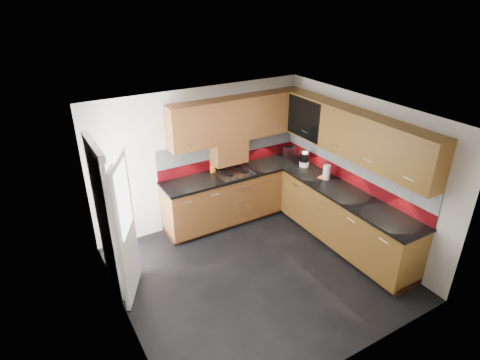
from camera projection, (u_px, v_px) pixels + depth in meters
room at (259, 183)px, 5.29m from camera, size 4.00×3.80×2.64m
base_cabinets at (287, 208)px, 6.80m from camera, size 2.70×3.20×0.95m
countertop at (289, 183)px, 6.57m from camera, size 2.72×3.22×0.04m
backsplash at (292, 160)px, 6.71m from camera, size 2.70×3.20×0.54m
upper_cabinets at (298, 127)px, 6.30m from camera, size 2.50×3.20×0.72m
extractor_hood at (229, 151)px, 6.86m from camera, size 0.60×0.33×0.40m
glass_cabinet at (310, 116)px, 6.73m from camera, size 0.32×0.80×0.66m
back_door at (114, 223)px, 5.27m from camera, size 0.42×1.19×2.04m
gas_hob at (234, 172)px, 6.87m from camera, size 0.60×0.53×0.05m
utensil_pot at (213, 167)px, 6.88m from camera, size 0.11×0.11×0.39m
toaster at (290, 151)px, 7.54m from camera, size 0.23×0.15×0.17m
food_processor at (304, 159)px, 7.07m from camera, size 0.17×0.17×0.28m
paper_towel at (326, 172)px, 6.61m from camera, size 0.16×0.16×0.25m
orange_cloth at (322, 177)px, 6.70m from camera, size 0.17×0.16×0.01m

